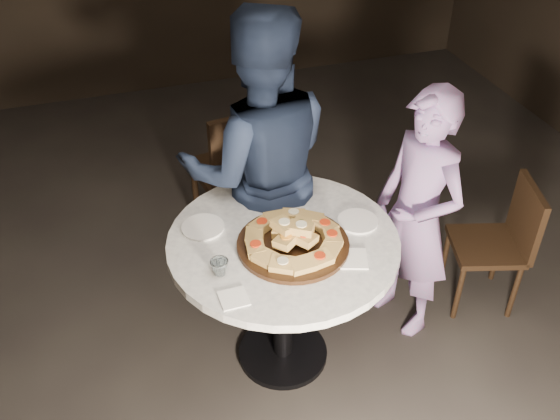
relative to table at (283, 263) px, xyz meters
name	(u,v)px	position (x,y,z in m)	size (l,w,h in m)	color
floor	(282,362)	(-0.02, -0.05, -0.66)	(7.00, 7.00, 0.00)	black
table	(283,263)	(0.00, 0.00, 0.00)	(1.41, 1.41, 0.81)	black
serving_board	(293,245)	(0.02, -0.07, 0.16)	(0.51, 0.51, 0.02)	black
focaccia_pile	(293,236)	(0.03, -0.07, 0.21)	(0.46, 0.45, 0.12)	#B38A45
plate_left	(203,227)	(-0.34, 0.19, 0.16)	(0.20, 0.20, 0.01)	white
plate_right	(358,221)	(0.38, 0.01, 0.16)	(0.20, 0.20, 0.01)	white
water_glass	(220,267)	(-0.33, -0.14, 0.19)	(0.08, 0.08, 0.07)	silver
napkin_near	(234,298)	(-0.32, -0.31, 0.15)	(0.12, 0.12, 0.01)	white
napkin_far	(352,259)	(0.25, -0.23, 0.15)	(0.14, 0.14, 0.01)	white
chair_far	(241,168)	(0.05, 0.99, -0.08)	(0.54, 0.56, 1.01)	black
chair_right	(502,237)	(1.30, 0.05, -0.21)	(0.47, 0.46, 0.79)	black
diner_navy	(259,169)	(0.03, 0.51, 0.21)	(0.85, 0.66, 1.75)	#141D32
diner_teal	(417,217)	(0.74, 0.07, 0.05)	(0.52, 0.34, 1.42)	#81679F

